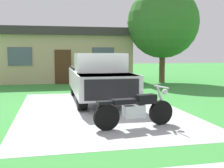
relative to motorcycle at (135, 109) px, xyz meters
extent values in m
plane|color=#3A903B|center=(-0.50, 2.49, -0.47)|extent=(80.00, 80.00, 0.00)
cube|color=#B3B3B3|center=(-0.50, 2.49, -0.47)|extent=(5.31, 8.21, 0.01)
cylinder|color=black|center=(0.75, 0.13, -0.14)|extent=(0.67, 0.23, 0.66)
cylinder|color=black|center=(-0.78, -0.13, -0.14)|extent=(0.67, 0.23, 0.66)
cube|color=silver|center=(-0.04, -0.01, -0.05)|extent=(0.60, 0.35, 0.32)
cube|color=black|center=(0.30, 0.05, 0.25)|extent=(0.56, 0.34, 0.24)
cube|color=black|center=(-0.34, -0.06, 0.23)|extent=(0.64, 0.38, 0.12)
cube|color=black|center=(-0.78, -0.13, 0.23)|extent=(0.51, 0.28, 0.08)
cylinder|color=silver|center=(0.75, 0.13, 0.23)|extent=(0.34, 0.11, 0.77)
cylinder|color=silver|center=(0.75, 0.13, 0.55)|extent=(0.16, 0.70, 0.04)
sphere|color=silver|center=(0.87, 0.15, 0.41)|extent=(0.16, 0.16, 0.16)
cylinder|color=black|center=(0.54, 2.49, -0.05)|extent=(0.31, 0.84, 0.84)
cylinder|color=black|center=(-1.10, 2.51, -0.05)|extent=(0.31, 0.84, 0.84)
cylinder|color=black|center=(0.58, 5.99, -0.05)|extent=(0.31, 0.84, 0.84)
cylinder|color=black|center=(-1.06, 6.01, -0.05)|extent=(0.31, 0.84, 0.84)
cube|color=silver|center=(-0.26, 4.30, 0.33)|extent=(2.06, 5.62, 0.80)
cube|color=silver|center=(-0.28, 2.45, 0.63)|extent=(1.92, 1.92, 0.20)
cube|color=silver|center=(-0.26, 3.90, 1.08)|extent=(1.82, 1.92, 0.70)
cube|color=#3F4C56|center=(-0.27, 3.10, 0.98)|extent=(1.70, 0.18, 0.60)
cube|color=black|center=(-0.24, 5.85, 0.58)|extent=(1.93, 2.42, 0.50)
cube|color=black|center=(-0.29, 1.52, 0.33)|extent=(1.70, 0.12, 0.64)
cylinder|color=brown|center=(4.92, 10.34, 0.65)|extent=(0.36, 0.36, 2.25)
sphere|color=#35722B|center=(4.92, 10.34, 3.35)|extent=(4.50, 4.50, 4.50)
cube|color=tan|center=(-1.34, 13.46, 1.03)|extent=(9.00, 5.00, 3.00)
cube|color=#383333|center=(-1.34, 13.46, 2.78)|extent=(9.60, 5.60, 0.50)
cube|color=#4C2D19|center=(-1.34, 10.93, 0.58)|extent=(1.00, 0.08, 2.10)
cube|color=#4C5966|center=(-3.86, 10.93, 1.23)|extent=(1.40, 0.06, 1.10)
cube|color=#4C5966|center=(1.18, 10.93, 1.23)|extent=(1.40, 0.06, 1.10)
camera|label=1|loc=(-2.11, -6.92, 1.44)|focal=45.82mm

